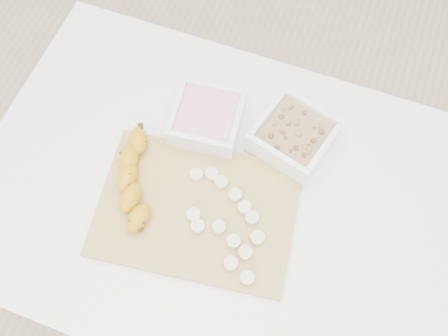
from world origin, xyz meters
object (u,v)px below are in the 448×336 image
(bowl_yogurt, at_px, (207,119))
(banana, at_px, (134,181))
(cutting_board, at_px, (197,210))
(table, at_px, (219,209))
(bowl_granola, at_px, (294,136))

(bowl_yogurt, bearing_deg, banana, -115.05)
(banana, bearing_deg, bowl_yogurt, 52.16)
(bowl_yogurt, height_order, cutting_board, bowl_yogurt)
(table, height_order, banana, banana)
(banana, bearing_deg, table, 3.21)
(bowl_granola, xyz_separation_m, cutting_board, (-0.13, -0.21, -0.03))
(table, relative_size, cutting_board, 2.60)
(table, height_order, bowl_yogurt, bowl_yogurt)
(bowl_yogurt, distance_m, banana, 0.20)
(table, relative_size, bowl_yogurt, 6.44)
(cutting_board, distance_m, banana, 0.14)
(bowl_yogurt, height_order, bowl_granola, bowl_granola)
(table, bearing_deg, bowl_yogurt, 119.66)
(bowl_yogurt, xyz_separation_m, cutting_board, (0.05, -0.19, -0.03))
(bowl_granola, bearing_deg, table, -123.80)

